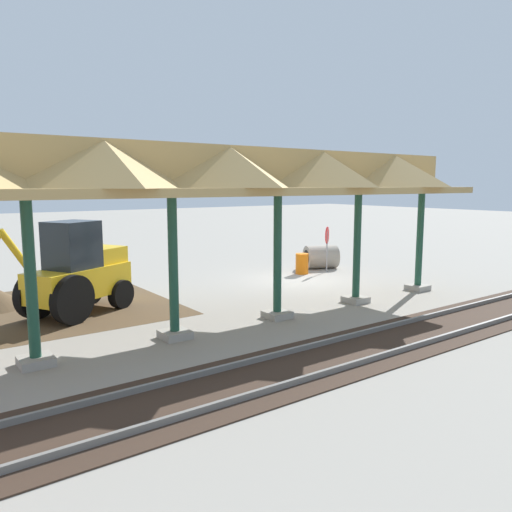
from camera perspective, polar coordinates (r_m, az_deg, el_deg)
ground_plane at (r=20.58m, az=5.02°, el=-2.74°), size 120.00×120.00×0.00m
dirt_work_zone at (r=17.07m, az=-24.04°, el=-5.69°), size 8.14×7.00×0.01m
platform_canopy at (r=13.27m, az=-3.16°, el=9.37°), size 17.80×3.20×4.90m
rail_tracks at (r=15.84m, az=23.21°, el=-6.58°), size 60.00×2.58×0.15m
stop_sign at (r=22.43m, az=8.12°, el=1.85°), size 0.64×0.46×2.03m
backhoe at (r=15.80m, az=-19.99°, el=-1.87°), size 5.16×3.51×2.82m
concrete_pipe at (r=23.47m, az=7.44°, el=-0.10°), size 1.75×1.53×1.08m
traffic_barrel at (r=21.91m, az=5.28°, el=-0.88°), size 0.56×0.56×0.90m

